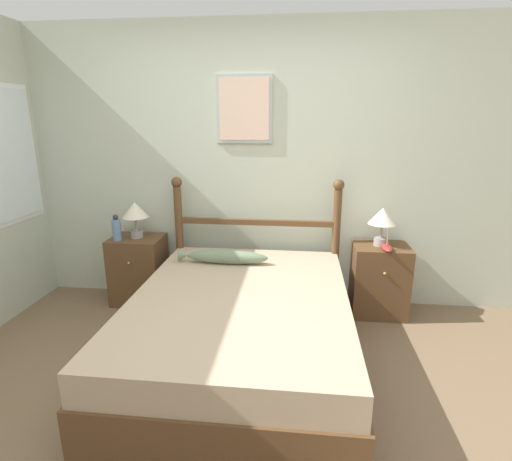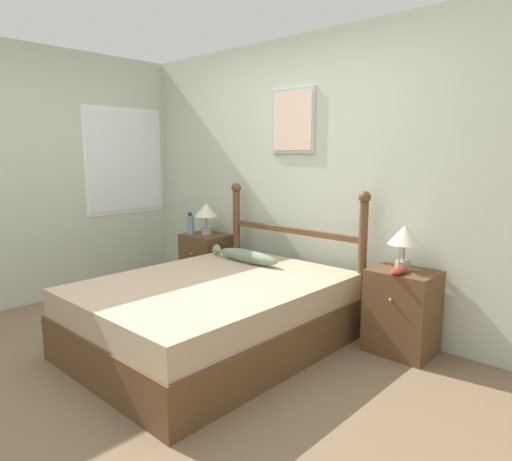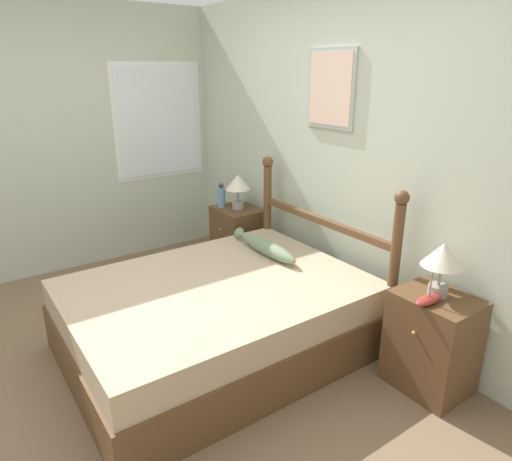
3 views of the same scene
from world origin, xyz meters
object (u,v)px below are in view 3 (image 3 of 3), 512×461
object	(u,v)px
bottle	(221,196)
bed	(217,317)
table_lamp_left	(238,184)
model_boat	(429,299)
nightstand_left	(238,239)
table_lamp_right	(442,258)
nightstand_right	(432,342)
fish_pillow	(265,247)

from	to	relation	value
bottle	bed	bearing A→B (deg)	-32.52
table_lamp_left	bottle	xyz separation A→B (m)	(-0.14, -0.10, -0.13)
model_boat	nightstand_left	bearing A→B (deg)	176.90
bed	table_lamp_right	world-z (taller)	table_lamp_right
nightstand_left	bed	bearing A→B (deg)	-38.77
table_lamp_left	model_boat	bearing A→B (deg)	-3.18
nightstand_right	bottle	distance (m)	2.42
table_lamp_left	bottle	bearing A→B (deg)	-144.42
nightstand_left	model_boat	world-z (taller)	model_boat
table_lamp_right	bottle	distance (m)	2.37
model_boat	fish_pillow	distance (m)	1.38
nightstand_right	fish_pillow	xyz separation A→B (m)	(-1.35, -0.31, 0.27)
table_lamp_left	bottle	size ratio (longest dim) A/B	1.39
nightstand_left	table_lamp_right	world-z (taller)	table_lamp_right
nightstand_left	bottle	size ratio (longest dim) A/B	2.64
bed	model_boat	world-z (taller)	model_boat
nightstand_right	bed	bearing A→B (deg)	-141.23
bottle	table_lamp_left	bearing A→B (deg)	35.58
table_lamp_left	model_boat	world-z (taller)	table_lamp_left
table_lamp_left	fish_pillow	xyz separation A→B (m)	(0.88, -0.31, -0.29)
bed	nightstand_right	distance (m)	1.44
bed	table_lamp_right	bearing A→B (deg)	39.37
bottle	model_boat	world-z (taller)	bottle
nightstand_right	table_lamp_left	bearing A→B (deg)	179.94
table_lamp_right	model_boat	size ratio (longest dim) A/B	1.56
table_lamp_right	bottle	bearing A→B (deg)	-177.40
nightstand_right	model_boat	bearing A→B (deg)	-83.18
bed	table_lamp_left	size ratio (longest dim) A/B	5.97
bottle	fish_pillow	distance (m)	1.06
nightstand_left	fish_pillow	distance (m)	0.98
bottle	fish_pillow	size ratio (longest dim) A/B	0.32
bed	model_boat	bearing A→B (deg)	34.42
nightstand_right	model_boat	size ratio (longest dim) A/B	2.95
nightstand_right	fish_pillow	bearing A→B (deg)	-167.18
nightstand_right	table_lamp_left	xyz separation A→B (m)	(-2.23, 0.00, 0.57)
bed	nightstand_right	world-z (taller)	nightstand_right
nightstand_left	bottle	world-z (taller)	bottle
bottle	model_boat	bearing A→B (deg)	-0.52
bed	nightstand_right	bearing A→B (deg)	38.77
nightstand_left	nightstand_right	bearing A→B (deg)	0.00
nightstand_left	model_boat	size ratio (longest dim) A/B	2.95
bottle	model_boat	size ratio (longest dim) A/B	1.12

